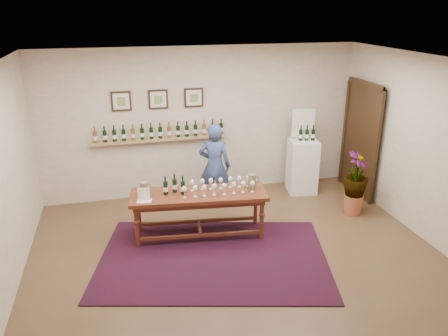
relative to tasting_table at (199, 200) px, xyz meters
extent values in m
plane|color=brown|center=(0.42, -0.74, -0.63)|extent=(6.00, 6.00, 0.00)
plane|color=beige|center=(0.42, 1.76, 0.77)|extent=(6.00, 0.00, 6.00)
plane|color=beige|center=(0.42, -3.24, 0.77)|extent=(6.00, 0.00, 6.00)
plane|color=beige|center=(3.42, -0.74, 0.77)|extent=(0.00, 5.00, 5.00)
plane|color=silver|center=(0.42, -0.74, 2.17)|extent=(6.00, 6.00, 0.00)
cube|color=tan|center=(-0.38, 1.67, 0.52)|extent=(2.50, 0.16, 0.04)
cube|color=black|center=(3.36, 0.96, 0.42)|extent=(0.10, 1.00, 2.10)
cube|color=black|center=(3.31, 0.96, 0.42)|extent=(0.04, 1.12, 2.22)
cube|color=black|center=(-1.03, 1.74, 1.25)|extent=(0.35, 0.03, 0.35)
cube|color=silver|center=(-1.03, 1.72, 1.25)|extent=(0.28, 0.01, 0.28)
cube|color=olive|center=(-1.03, 1.71, 1.25)|extent=(0.15, 0.00, 0.15)
cube|color=black|center=(-0.38, 1.74, 1.25)|extent=(0.35, 0.03, 0.35)
cube|color=silver|center=(-0.38, 1.72, 1.25)|extent=(0.28, 0.01, 0.28)
cube|color=olive|center=(-0.38, 1.71, 1.25)|extent=(0.15, 0.00, 0.15)
cube|color=black|center=(0.27, 1.74, 1.25)|extent=(0.35, 0.03, 0.35)
cube|color=silver|center=(0.27, 1.72, 1.25)|extent=(0.28, 0.01, 0.28)
cube|color=olive|center=(0.27, 1.71, 1.25)|extent=(0.15, 0.00, 0.15)
cube|color=#430C15|center=(0.07, -0.71, -0.63)|extent=(3.73, 2.93, 0.02)
cube|color=#4B1B12|center=(0.00, 0.00, 0.08)|extent=(2.17, 0.91, 0.06)
cube|color=#4B1B12|center=(0.00, 0.00, 0.02)|extent=(2.04, 0.78, 0.10)
cylinder|color=#4B1B12|center=(-0.98, -0.13, -0.29)|extent=(0.07, 0.07, 0.69)
cylinder|color=#4B1B12|center=(0.92, -0.35, -0.29)|extent=(0.07, 0.07, 0.69)
cylinder|color=#4B1B12|center=(-0.92, 0.35, -0.29)|extent=(0.07, 0.07, 0.69)
cylinder|color=#4B1B12|center=(0.98, 0.13, -0.29)|extent=(0.07, 0.07, 0.69)
cube|color=#4B1B12|center=(-0.03, -0.24, -0.50)|extent=(1.91, 0.27, 0.05)
cube|color=#4B1B12|center=(0.03, 0.24, -0.50)|extent=(1.91, 0.27, 0.05)
cube|color=#4B1B12|center=(0.00, 0.00, -0.50)|extent=(0.10, 0.48, 0.05)
cube|color=silver|center=(-0.84, -0.07, 0.21)|extent=(0.24, 0.19, 0.19)
cube|color=white|center=(2.30, 1.26, -0.11)|extent=(0.60, 0.60, 1.05)
cube|color=silver|center=(2.31, 1.38, 0.72)|extent=(0.44, 0.09, 0.60)
cone|color=#A85638|center=(2.77, 0.10, -0.45)|extent=(0.34, 0.34, 0.36)
imported|color=#1F3917|center=(2.77, 0.10, 0.04)|extent=(0.74, 0.74, 0.63)
imported|color=#354C7E|center=(0.49, 1.02, 0.15)|extent=(0.67, 0.56, 1.56)
camera|label=1|loc=(-1.13, -6.09, 2.87)|focal=35.00mm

